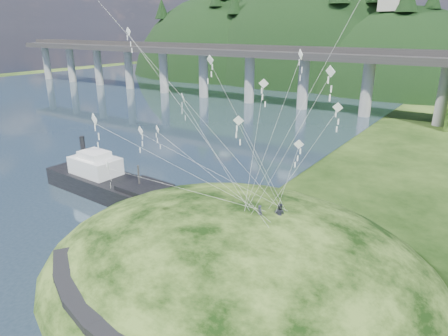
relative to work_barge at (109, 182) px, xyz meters
The scene contains 10 objects.
ground 14.73m from the work_barge, 25.03° to the right, with size 320.00×320.00×0.00m, color black.
water 63.40m from the work_barge, 157.94° to the left, with size 240.00×240.00×0.00m, color #2C4051.
grass_hill 21.90m from the work_barge, 11.15° to the right, with size 36.00×32.00×13.00m.
footpath 26.14m from the work_barge, 37.56° to the right, with size 22.29×5.84×0.83m.
bridge 65.72m from the work_barge, 101.68° to the left, with size 160.00×11.00×15.00m.
far_ridge 120.23m from the work_barge, 104.65° to the left, with size 153.00×70.00×94.50m.
work_barge is the anchor object (origin of this frame).
wooden_dock 9.52m from the work_barge, 10.52° to the left, with size 13.40×4.55×0.95m.
kite_flyers 24.26m from the work_barge, ahead, with size 2.02×1.81×1.89m.
kite_swarm 23.56m from the work_barge, 12.82° to the right, with size 19.89×15.24×20.68m.
Camera 1 is at (24.07, -23.00, 19.48)m, focal length 32.00 mm.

